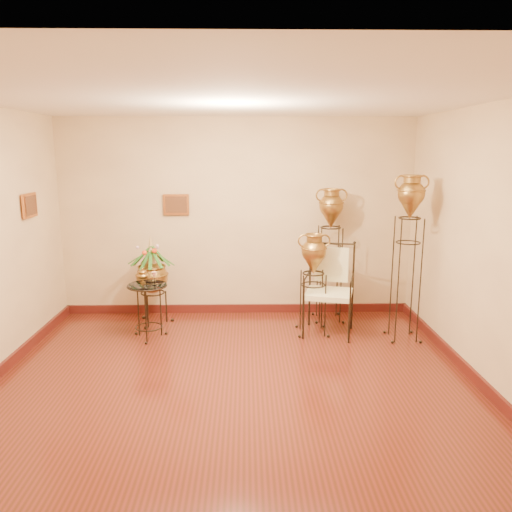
{
  "coord_description": "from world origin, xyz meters",
  "views": [
    {
      "loc": [
        0.13,
        -4.57,
        2.34
      ],
      "look_at": [
        0.25,
        1.3,
        1.1
      ],
      "focal_mm": 35.0,
      "sensor_mm": 36.0,
      "label": 1
    }
  ],
  "objects_px": {
    "side_table": "(148,310)",
    "amphora_mid": "(330,254)",
    "armchair": "(329,290)",
    "amphora_tall": "(407,257)",
    "planter_urn": "(152,273)"
  },
  "relations": [
    {
      "from": "side_table",
      "to": "amphora_mid",
      "type": "bearing_deg",
      "value": 15.59
    },
    {
      "from": "armchair",
      "to": "amphora_tall",
      "type": "bearing_deg",
      "value": 4.07
    },
    {
      "from": "armchair",
      "to": "side_table",
      "type": "distance_m",
      "value": 2.32
    },
    {
      "from": "amphora_tall",
      "to": "amphora_mid",
      "type": "bearing_deg",
      "value": 137.85
    },
    {
      "from": "amphora_tall",
      "to": "side_table",
      "type": "relative_size",
      "value": 2.34
    },
    {
      "from": "side_table",
      "to": "amphora_tall",
      "type": "bearing_deg",
      "value": -1.45
    },
    {
      "from": "planter_urn",
      "to": "side_table",
      "type": "xyz_separation_m",
      "value": [
        0.04,
        -0.56,
        -0.34
      ]
    },
    {
      "from": "amphora_mid",
      "to": "side_table",
      "type": "xyz_separation_m",
      "value": [
        -2.4,
        -0.67,
        -0.58
      ]
    },
    {
      "from": "amphora_tall",
      "to": "side_table",
      "type": "distance_m",
      "value": 3.3
    },
    {
      "from": "amphora_mid",
      "to": "side_table",
      "type": "bearing_deg",
      "value": -164.41
    },
    {
      "from": "planter_urn",
      "to": "side_table",
      "type": "distance_m",
      "value": 0.65
    },
    {
      "from": "side_table",
      "to": "planter_urn",
      "type": "bearing_deg",
      "value": 94.16
    },
    {
      "from": "armchair",
      "to": "side_table",
      "type": "bearing_deg",
      "value": -162.22
    },
    {
      "from": "amphora_mid",
      "to": "planter_urn",
      "type": "bearing_deg",
      "value": -177.33
    },
    {
      "from": "amphora_mid",
      "to": "side_table",
      "type": "relative_size",
      "value": 2.1
    }
  ]
}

